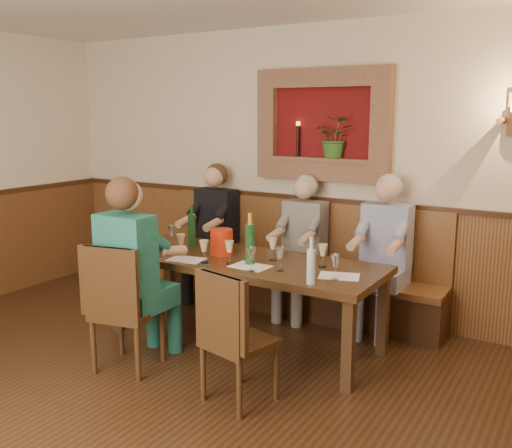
{
  "coord_description": "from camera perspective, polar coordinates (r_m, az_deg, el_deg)",
  "views": [
    {
      "loc": [
        2.53,
        -2.09,
        1.97
      ],
      "look_at": [
        0.1,
        1.9,
        1.05
      ],
      "focal_mm": 40.0,
      "sensor_mm": 36.0,
      "label": 1
    }
  ],
  "objects": [
    {
      "name": "wine_glass_4",
      "position": [
        4.66,
        -2.68,
        -2.84
      ],
      "size": [
        0.08,
        0.08,
        0.19
      ],
      "primitive_type": null,
      "color": "#D3BE7E",
      "rests_on": "dining_table"
    },
    {
      "name": "chair_near_left",
      "position": [
        4.59,
        -12.78,
        -10.54
      ],
      "size": [
        0.53,
        0.53,
        1.01
      ],
      "rotation": [
        0.0,
        0.0,
        0.21
      ],
      "color": "#382411",
      "rests_on": "ground"
    },
    {
      "name": "wall_niche",
      "position": [
        5.53,
        6.97,
        9.35
      ],
      "size": [
        1.36,
        0.3,
        1.06
      ],
      "color": "#610D0F",
      "rests_on": "ground"
    },
    {
      "name": "wine_bottle_green_b",
      "position": [
        5.27,
        -6.42,
        -0.53
      ],
      "size": [
        0.08,
        0.08,
        0.39
      ],
      "rotation": [
        0.0,
        0.0,
        -0.07
      ],
      "color": "#19471E",
      "rests_on": "dining_table"
    },
    {
      "name": "dining_table",
      "position": [
        4.86,
        -1.32,
        -4.32
      ],
      "size": [
        2.4,
        0.9,
        0.75
      ],
      "color": "#382411",
      "rests_on": "ground"
    },
    {
      "name": "wine_glass_5",
      "position": [
        4.75,
        1.69,
        -2.55
      ],
      "size": [
        0.08,
        0.08,
        0.19
      ],
      "primitive_type": null,
      "color": "#D3BE7E",
      "rests_on": "dining_table"
    },
    {
      "name": "ground_plane",
      "position": [
        3.82,
        -17.41,
        -20.4
      ],
      "size": [
        6.0,
        6.0,
        0.0
      ],
      "primitive_type": "plane",
      "color": "black",
      "rests_on": "ground"
    },
    {
      "name": "wine_glass_0",
      "position": [
        5.26,
        -11.33,
        -1.43
      ],
      "size": [
        0.08,
        0.08,
        0.19
      ],
      "primitive_type": null,
      "color": "#D3BE7E",
      "rests_on": "dining_table"
    },
    {
      "name": "wine_glass_7",
      "position": [
        4.57,
        6.7,
        -3.18
      ],
      "size": [
        0.08,
        0.08,
        0.19
      ],
      "primitive_type": null,
      "color": "#D3BE7E",
      "rests_on": "dining_table"
    },
    {
      "name": "wine_glass_2",
      "position": [
        4.94,
        -7.51,
        -2.1
      ],
      "size": [
        0.08,
        0.08,
        0.19
      ],
      "primitive_type": null,
      "color": "#D3BE7E",
      "rests_on": "dining_table"
    },
    {
      "name": "tasting_sheet_b",
      "position": [
        4.59,
        -0.56,
        -4.25
      ],
      "size": [
        0.32,
        0.24,
        0.0
      ],
      "primitive_type": "cube",
      "rotation": [
        0.0,
        0.0,
        -0.05
      ],
      "color": "white",
      "rests_on": "dining_table"
    },
    {
      "name": "wine_glass_3",
      "position": [
        5.04,
        -4.13,
        -1.78
      ],
      "size": [
        0.08,
        0.08,
        0.19
      ],
      "primitive_type": null,
      "color": "white",
      "rests_on": "dining_table"
    },
    {
      "name": "tasting_sheet_d",
      "position": [
        4.83,
        -6.99,
        -3.54
      ],
      "size": [
        0.33,
        0.26,
        0.0
      ],
      "primitive_type": "cube",
      "rotation": [
        0.0,
        0.0,
        0.17
      ],
      "color": "white",
      "rests_on": "dining_table"
    },
    {
      "name": "person_bench_right",
      "position": [
        5.22,
        12.48,
        -4.4
      ],
      "size": [
        0.43,
        0.52,
        1.44
      ],
      "color": "navy",
      "rests_on": "ground"
    },
    {
      "name": "wine_glass_9",
      "position": [
        4.69,
        -5.22,
        -2.77
      ],
      "size": [
        0.08,
        0.08,
        0.19
      ],
      "primitive_type": null,
      "color": "#D3BE7E",
      "rests_on": "dining_table"
    },
    {
      "name": "spittoon_bucket",
      "position": [
        4.96,
        -3.46,
        -1.8
      ],
      "size": [
        0.23,
        0.23,
        0.22
      ],
      "primitive_type": "cylinder",
      "rotation": [
        0.0,
        0.0,
        0.18
      ],
      "color": "red",
      "rests_on": "dining_table"
    },
    {
      "name": "wine_glass_10",
      "position": [
        4.43,
        -0.48,
        -3.57
      ],
      "size": [
        0.08,
        0.08,
        0.19
      ],
      "primitive_type": null,
      "color": "white",
      "rests_on": "dining_table"
    },
    {
      "name": "person_chair_front",
      "position": [
        4.58,
        -11.87,
        -6.19
      ],
      "size": [
        0.45,
        0.56,
        1.5
      ],
      "color": "#19545A",
      "rests_on": "ground"
    },
    {
      "name": "wine_glass_8",
      "position": [
        4.25,
        7.92,
        -4.3
      ],
      "size": [
        0.08,
        0.08,
        0.19
      ],
      "primitive_type": null,
      "color": "white",
      "rests_on": "dining_table"
    },
    {
      "name": "room_shell",
      "position": [
        3.28,
        -19.33,
        9.13
      ],
      "size": [
        6.04,
        6.04,
        2.82
      ],
      "color": "#C7B796",
      "rests_on": "ground"
    },
    {
      "name": "wainscoting",
      "position": [
        3.56,
        -17.96,
        -12.28
      ],
      "size": [
        6.02,
        6.02,
        1.15
      ],
      "color": "#552F18",
      "rests_on": "ground"
    },
    {
      "name": "wine_glass_1",
      "position": [
        5.33,
        -8.41,
        -1.17
      ],
      "size": [
        0.08,
        0.08,
        0.19
      ],
      "primitive_type": null,
      "color": "white",
      "rests_on": "dining_table"
    },
    {
      "name": "wine_glass_6",
      "position": [
        4.45,
        2.41,
        -3.5
      ],
      "size": [
        0.08,
        0.08,
        0.19
      ],
      "primitive_type": null,
      "color": "white",
      "rests_on": "dining_table"
    },
    {
      "name": "water_bottle",
      "position": [
        4.12,
        5.52,
        -4.14
      ],
      "size": [
        0.08,
        0.08,
        0.35
      ],
      "rotation": [
        0.0,
        0.0,
        0.37
      ],
      "color": "silver",
      "rests_on": "dining_table"
    },
    {
      "name": "bench",
      "position": [
        5.74,
        3.8,
        -5.52
      ],
      "size": [
        3.0,
        0.45,
        1.11
      ],
      "color": "#381E0F",
      "rests_on": "ground"
    },
    {
      "name": "person_bench_left",
      "position": [
        6.05,
        -4.43,
        -2.01
      ],
      "size": [
        0.43,
        0.52,
        1.44
      ],
      "color": "black",
      "rests_on": "ground"
    },
    {
      "name": "tasting_sheet_c",
      "position": [
        4.37,
        8.31,
        -5.18
      ],
      "size": [
        0.35,
        0.3,
        0.0
      ],
      "primitive_type": "cube",
      "rotation": [
        0.0,
        0.0,
        0.32
      ],
      "color": "white",
      "rests_on": "dining_table"
    },
    {
      "name": "tasting_sheet_a",
      "position": [
        5.35,
        -10.75,
        -2.22
      ],
      "size": [
        0.28,
        0.2,
        0.0
      ],
      "primitive_type": "cube",
      "rotation": [
        0.0,
        0.0,
        -0.02
      ],
      "color": "white",
      "rests_on": "dining_table"
    },
    {
      "name": "chair_near_right",
      "position": [
        4.02,
        -1.84,
        -13.78
      ],
      "size": [
        0.5,
        0.5,
        0.95
      ],
      "rotation": [
        0.0,
        0.0,
        -0.22
      ],
      "color": "#382411",
      "rests_on": "ground"
    },
    {
      "name": "person_bench_mid",
      "position": [
        5.53,
        4.46,
        -3.56
      ],
      "size": [
        0.4,
        0.49,
        1.39
      ],
      "color": "#605B57",
      "rests_on": "ground"
    },
    {
      "name": "wine_bottle_green_a",
      "position": [
        4.62,
        -0.6,
        -1.93
      ],
      "size": [
        0.1,
        0.1,
        0.42
      ],
      "rotation": [
        0.0,
        0.0,
        -0.31
      ],
      "color": "#19471E",
      "rests_on": "dining_table"
    }
  ]
}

